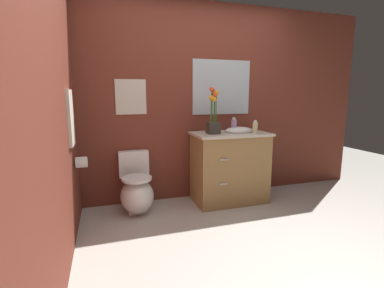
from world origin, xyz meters
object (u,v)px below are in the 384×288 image
vanity_cabinet (230,166)px  hanging_towel (70,118)px  toilet_paper_roll (82,162)px  wall_mirror (222,87)px  wall_poster (131,97)px  lotion_bottle (255,127)px  soap_bottle (234,126)px  toilet (137,191)px  flower_vase (213,117)px

vanity_cabinet → hanging_towel: size_ratio=2.06×
toilet_paper_roll → wall_mirror: bearing=15.0°
wall_poster → wall_mirror: size_ratio=0.52×
vanity_cabinet → wall_poster: wall_poster is taller
hanging_towel → wall_mirror: bearing=19.3°
lotion_bottle → soap_bottle: bearing=145.5°
toilet → toilet_paper_roll: bearing=-160.7°
vanity_cabinet → toilet_paper_roll: size_ratio=9.73×
vanity_cabinet → toilet_paper_roll: bearing=-174.4°
soap_bottle → vanity_cabinet: bearing=-164.4°
soap_bottle → wall_poster: size_ratio=0.43×
flower_vase → lotion_bottle: (0.51, -0.10, -0.13)m
lotion_bottle → wall_poster: 1.55m
soap_bottle → hanging_towel: hanging_towel is taller
vanity_cabinet → flower_vase: size_ratio=1.92×
soap_bottle → hanging_towel: (-1.84, -0.35, 0.17)m
vanity_cabinet → toilet: bearing=178.7°
vanity_cabinet → wall_mirror: bearing=90.5°
wall_poster → toilet_paper_roll: (-0.56, -0.46, -0.65)m
flower_vase → lotion_bottle: bearing=-10.8°
vanity_cabinet → wall_mirror: wall_mirror is taller
toilet → lotion_bottle: (1.44, -0.16, 0.72)m
vanity_cabinet → soap_bottle: same height
wall_mirror → hanging_towel: wall_mirror is taller
toilet → lotion_bottle: lotion_bottle is taller
lotion_bottle → wall_poster: bearing=163.5°
soap_bottle → hanging_towel: 1.88m
toilet → toilet_paper_roll: toilet_paper_roll is taller
toilet → soap_bottle: size_ratio=3.83×
wall_mirror → hanging_towel: 1.92m
vanity_cabinet → lotion_bottle: vanity_cabinet is taller
toilet → toilet_paper_roll: size_ratio=6.27×
lotion_bottle → toilet_paper_roll: size_ratio=1.44×
vanity_cabinet → flower_vase: (-0.25, -0.04, 0.63)m
hanging_towel → lotion_bottle: bearing=5.5°
lotion_bottle → flower_vase: bearing=169.2°
toilet → lotion_bottle: 1.62m
flower_vase → wall_poster: (-0.93, 0.33, 0.24)m
toilet → hanging_towel: (-0.62, -0.36, 0.90)m
toilet → flower_vase: 1.26m
vanity_cabinet → flower_vase: bearing=-171.7°
vanity_cabinet → lotion_bottle: size_ratio=6.77×
soap_bottle → toilet_paper_roll: bearing=-174.1°
flower_vase → toilet_paper_roll: (-1.49, -0.13, -0.41)m
toilet → hanging_towel: bearing=-149.9°
soap_bottle → toilet_paper_roll: size_ratio=1.64×
soap_bottle → lotion_bottle: size_ratio=1.14×
toilet → wall_poster: wall_poster is taller
flower_vase → soap_bottle: size_ratio=3.09×
toilet → hanging_towel: 1.15m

